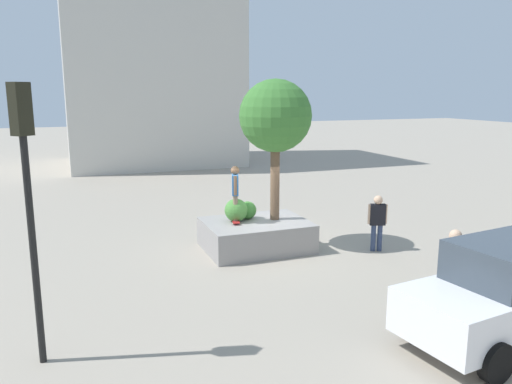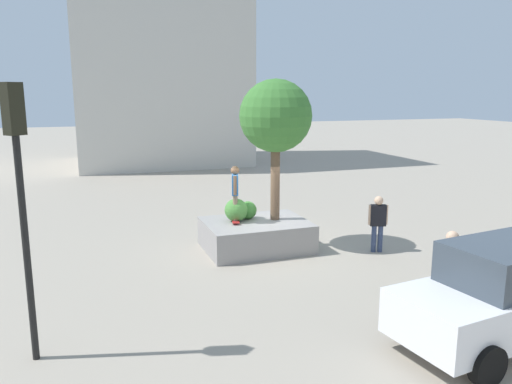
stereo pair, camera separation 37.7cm
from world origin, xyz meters
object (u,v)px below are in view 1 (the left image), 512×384
(planter_ledge, at_px, (256,235))
(skateboard, at_px, (235,220))
(pedestrian_crossing, at_px, (377,219))
(sedan_parked, at_px, (507,291))
(bystander_watching, at_px, (453,263))
(plaza_tree, at_px, (275,117))
(skateboarder, at_px, (235,189))
(traffic_light_corner, at_px, (26,179))

(planter_ledge, height_order, skateboard, skateboard)
(planter_ledge, relative_size, pedestrian_crossing, 1.81)
(sedan_parked, height_order, bystander_watching, sedan_parked)
(sedan_parked, relative_size, pedestrian_crossing, 2.59)
(skateboard, relative_size, pedestrian_crossing, 0.49)
(plaza_tree, bearing_deg, bystander_watching, 109.35)
(skateboard, xyz_separation_m, sedan_parked, (-3.00, 7.15, 0.07))
(skateboard, height_order, sedan_parked, sedan_parked)
(planter_ledge, relative_size, skateboarder, 1.89)
(traffic_light_corner, xyz_separation_m, bystander_watching, (-8.41, 0.72, -2.26))
(skateboard, distance_m, traffic_light_corner, 7.51)
(skateboard, bearing_deg, plaza_tree, 176.83)
(bystander_watching, bearing_deg, skateboard, -60.28)
(skateboard, bearing_deg, planter_ledge, 169.65)
(sedan_parked, bearing_deg, planter_ledge, -71.28)
(plaza_tree, relative_size, traffic_light_corner, 0.87)
(skateboard, bearing_deg, skateboarder, -14.04)
(skateboarder, bearing_deg, traffic_light_corner, 42.69)
(skateboarder, bearing_deg, pedestrian_crossing, 157.97)
(skateboard, bearing_deg, traffic_light_corner, 42.69)
(skateboarder, xyz_separation_m, sedan_parked, (-3.00, 7.15, -0.88))
(sedan_parked, xyz_separation_m, bystander_watching, (-0.17, -1.60, 0.03))
(sedan_parked, bearing_deg, pedestrian_crossing, -99.34)
(sedan_parked, bearing_deg, skateboard, -67.24)
(bystander_watching, bearing_deg, traffic_light_corner, -4.87)
(planter_ledge, bearing_deg, traffic_light_corner, 38.89)
(skateboard, distance_m, bystander_watching, 6.40)
(planter_ledge, xyz_separation_m, bystander_watching, (-2.56, 5.44, 0.59))
(planter_ledge, bearing_deg, skateboard, -10.35)
(planter_ledge, bearing_deg, bystander_watching, 115.16)
(plaza_tree, bearing_deg, skateboard, -3.17)
(planter_ledge, xyz_separation_m, sedan_parked, (-2.39, 7.04, 0.56))
(plaza_tree, xyz_separation_m, pedestrian_crossing, (-2.67, 1.52, -2.98))
(plaza_tree, relative_size, skateboard, 5.10)
(sedan_parked, bearing_deg, traffic_light_corner, -15.69)
(plaza_tree, relative_size, bystander_watching, 2.38)
(traffic_light_corner, relative_size, bystander_watching, 2.74)
(plaza_tree, relative_size, sedan_parked, 0.96)
(skateboard, xyz_separation_m, skateboarder, (0.00, -0.00, 0.95))
(skateboarder, distance_m, pedestrian_crossing, 4.32)
(plaza_tree, relative_size, skateboarder, 2.59)
(plaza_tree, distance_m, skateboard, 3.29)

